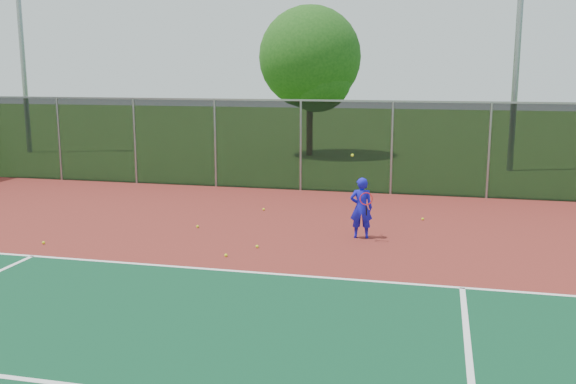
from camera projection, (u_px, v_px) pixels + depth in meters
name	position (u px, v px, depth m)	size (l,w,h in m)	color
ground	(328.00, 346.00, 9.43)	(120.00, 120.00, 0.00)	#2E5919
court_apron	(347.00, 299.00, 11.34)	(30.00, 20.00, 0.02)	maroon
fence_back	(392.00, 147.00, 20.61)	(30.00, 0.06, 3.03)	black
tennis_player	(361.00, 208.00, 15.29)	(0.59, 0.62, 2.02)	#1615CE
practice_ball_0	(44.00, 243.00, 14.85)	(0.07, 0.07, 0.07)	#DFEF1B
practice_ball_1	(264.00, 209.00, 18.42)	(0.07, 0.07, 0.07)	#DFEF1B
practice_ball_2	(198.00, 226.00, 16.39)	(0.07, 0.07, 0.07)	#DFEF1B
practice_ball_4	(257.00, 246.00, 14.53)	(0.07, 0.07, 0.07)	#DFEF1B
practice_ball_5	(423.00, 219.00, 17.22)	(0.07, 0.07, 0.07)	#DFEF1B
practice_ball_8	(226.00, 255.00, 13.84)	(0.07, 0.07, 0.07)	#DFEF1B
floodlight_nw	(19.00, 11.00, 30.52)	(0.90, 0.40, 12.00)	gray
tree_back_left	(312.00, 62.00, 29.65)	(4.74, 4.74, 6.96)	#352513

